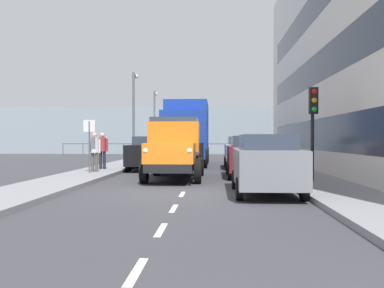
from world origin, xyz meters
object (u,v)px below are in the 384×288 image
car_red_oppositeside_2 (176,147)px  car_grey_kerbside_near (266,163)px  truck_vintage_orange (174,150)px  car_white_kerbside_2 (242,152)px  lorry_cargo_blue (187,131)px  pedestrian_couple_a (102,148)px  traffic_light_near (313,113)px  lamp_post_promenade (134,107)px  car_black_oppositeside_0 (150,152)px  car_teal_oppositeside_1 (166,149)px  car_maroon_kerbside_1 (250,156)px  pedestrian_near_railing (95,149)px  street_sign (89,137)px  lamp_post_far (155,116)px

car_red_oppositeside_2 → car_grey_kerbside_near: bearing=101.5°
car_grey_kerbside_near → truck_vintage_orange: bearing=-53.5°
car_white_kerbside_2 → lorry_cargo_blue: bearing=-42.3°
car_grey_kerbside_near → pedestrian_couple_a: bearing=-48.5°
truck_vintage_orange → traffic_light_near: bearing=161.1°
lorry_cargo_blue → lamp_post_promenade: lamp_post_promenade is taller
truck_vintage_orange → pedestrian_couple_a: (3.83, -3.65, -0.00)m
car_black_oppositeside_0 → lorry_cargo_blue: bearing=-111.6°
car_grey_kerbside_near → car_teal_oppositeside_1: bearing=-73.8°
car_maroon_kerbside_1 → pedestrian_couple_a: bearing=-18.6°
car_grey_kerbside_near → pedestrian_near_railing: 9.08m
car_maroon_kerbside_1 → lamp_post_promenade: (6.99, -10.81, 2.85)m
lorry_cargo_blue → car_grey_kerbside_near: bearing=103.2°
lorry_cargo_blue → traffic_light_near: (-5.06, 11.15, 0.40)m
car_grey_kerbside_near → car_white_kerbside_2: 10.68m
car_black_oppositeside_0 → lamp_post_promenade: 7.73m
pedestrian_near_railing → car_red_oppositeside_2: bearing=-96.3°
street_sign → lamp_post_far: bearing=-89.7°
car_maroon_kerbside_1 → pedestrian_near_railing: pedestrian_near_railing is taller
car_red_oppositeside_2 → street_sign: 18.30m
lorry_cargo_blue → car_red_oppositeside_2: (1.64, -10.02, -1.18)m
street_sign → car_red_oppositeside_2: bearing=-96.2°
lamp_post_promenade → car_white_kerbside_2: bearing=141.3°
lorry_cargo_blue → truck_vintage_orange: bearing=90.8°
lamp_post_promenade → truck_vintage_orange: bearing=108.0°
lamp_post_far → street_sign: size_ratio=2.56×
pedestrian_near_railing → pedestrian_couple_a: pedestrian_couple_a is taller
traffic_light_near → lorry_cargo_blue: bearing=-65.6°
pedestrian_near_railing → lamp_post_far: (0.16, -19.58, 2.45)m
car_grey_kerbside_near → street_sign: street_sign is taller
lorry_cargo_blue → lamp_post_promenade: (3.81, -2.70, 1.67)m
lamp_post_far → street_sign: bearing=90.3°
car_maroon_kerbside_1 → car_teal_oppositeside_1: same height
truck_vintage_orange → car_grey_kerbside_near: truck_vintage_orange is taller
car_teal_oppositeside_1 → traffic_light_near: bearing=115.4°
lamp_post_far → car_grey_kerbside_near: bearing=105.1°
car_red_oppositeside_2 → pedestrian_near_railing: size_ratio=2.44×
lorry_cargo_blue → car_grey_kerbside_near: 13.98m
car_black_oppositeside_0 → car_teal_oppositeside_1: 7.14m
car_teal_oppositeside_1 → lorry_cargo_blue: bearing=118.7°
car_red_oppositeside_2 → pedestrian_near_railing: 17.63m
truck_vintage_orange → car_maroon_kerbside_1: (-3.04, -1.35, -0.28)m
car_grey_kerbside_near → traffic_light_near: (-1.89, -2.42, 1.58)m
car_white_kerbside_2 → pedestrian_near_railing: 8.19m
car_black_oppositeside_0 → pedestrian_near_railing: bearing=60.0°
car_red_oppositeside_2 → pedestrian_near_railing: pedestrian_near_railing is taller
traffic_light_near → pedestrian_near_railing: bearing=-22.9°
truck_vintage_orange → car_grey_kerbside_near: bearing=126.5°
lorry_cargo_blue → car_black_oppositeside_0: lorry_cargo_blue is taller
lamp_post_promenade → lamp_post_far: size_ratio=1.04×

